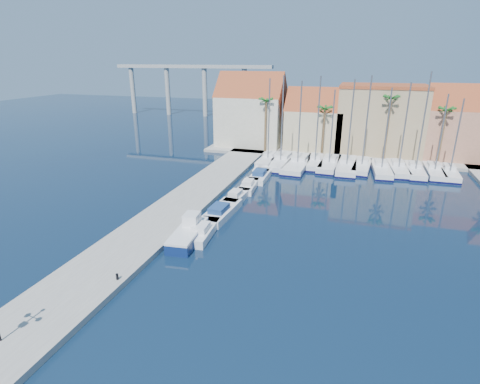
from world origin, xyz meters
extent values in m
plane|color=black|center=(0.00, 0.00, 0.00)|extent=(260.00, 260.00, 0.00)
cube|color=gray|center=(-9.00, 13.50, 0.25)|extent=(6.00, 77.00, 0.50)
cube|color=gray|center=(10.00, 48.00, 0.25)|extent=(54.00, 16.00, 0.50)
cylinder|color=black|center=(-6.60, -1.57, 0.74)|extent=(0.19, 0.19, 0.49)
cube|color=#0E2052|center=(-4.68, 6.75, 0.48)|extent=(2.73, 6.54, 0.96)
cube|color=white|center=(-4.68, 6.75, 1.06)|extent=(2.73, 6.54, 0.21)
cube|color=white|center=(-4.80, 8.02, 1.64)|extent=(1.54, 1.82, 1.17)
cube|color=white|center=(-3.75, 8.18, 0.40)|extent=(2.25, 5.86, 0.80)
cube|color=white|center=(-3.70, 7.61, 1.10)|extent=(1.43, 2.10, 0.60)
cube|color=white|center=(-3.76, 13.35, 0.40)|extent=(2.62, 7.20, 0.80)
cube|color=navy|center=(-3.79, 12.64, 1.10)|extent=(1.71, 2.56, 0.60)
cube|color=white|center=(-3.56, 18.24, 0.40)|extent=(2.05, 5.42, 0.80)
cube|color=white|center=(-3.59, 17.71, 1.10)|extent=(1.31, 1.93, 0.60)
cube|color=white|center=(-3.35, 22.59, 0.40)|extent=(2.18, 5.68, 0.80)
cube|color=white|center=(-3.31, 22.04, 1.10)|extent=(1.39, 2.03, 0.60)
cube|color=white|center=(-3.06, 27.66, 0.40)|extent=(2.42, 7.08, 0.80)
cube|color=navy|center=(-3.04, 26.95, 1.10)|extent=(1.63, 2.50, 0.60)
cube|color=white|center=(-3.59, 32.41, 0.40)|extent=(2.76, 7.55, 0.80)
cube|color=white|center=(-3.56, 31.66, 1.10)|extent=(1.80, 2.69, 0.60)
cube|color=white|center=(-3.13, 37.62, 0.40)|extent=(2.17, 5.66, 0.80)
cube|color=white|center=(-3.09, 37.07, 1.10)|extent=(1.38, 2.03, 0.60)
cube|color=white|center=(-3.94, 36.20, 0.50)|extent=(2.46, 8.69, 1.00)
cube|color=#0C0D3D|center=(-3.94, 36.20, 0.18)|extent=(2.52, 8.75, 0.28)
cube|color=white|center=(-3.92, 37.06, 1.30)|extent=(1.63, 2.63, 0.60)
cylinder|color=slate|center=(-3.95, 35.77, 7.16)|extent=(0.20, 0.20, 12.32)
cube|color=white|center=(-1.68, 35.68, 0.50)|extent=(3.70, 11.54, 1.00)
cube|color=#0C0D3D|center=(-1.68, 35.68, 0.18)|extent=(3.76, 11.61, 0.28)
cube|color=white|center=(-1.61, 36.82, 1.30)|extent=(2.29, 3.54, 0.60)
cylinder|color=slate|center=(-1.72, 35.12, 7.41)|extent=(0.20, 0.20, 12.82)
cube|color=white|center=(1.12, 35.08, 0.50)|extent=(3.65, 12.06, 1.00)
cube|color=#0C0D3D|center=(1.12, 35.08, 0.18)|extent=(3.71, 12.13, 0.28)
cube|color=white|center=(1.18, 36.28, 1.30)|extent=(2.33, 3.68, 0.60)
cylinder|color=slate|center=(1.10, 34.49, 7.05)|extent=(0.20, 0.20, 12.10)
cube|color=white|center=(3.53, 36.79, 0.50)|extent=(2.90, 8.93, 1.00)
cube|color=#0C0D3D|center=(3.53, 36.79, 0.18)|extent=(2.96, 8.99, 0.28)
cube|color=white|center=(3.47, 37.67, 1.30)|extent=(1.78, 2.74, 0.60)
cylinder|color=slate|center=(3.56, 36.36, 7.38)|extent=(0.20, 0.20, 12.75)
cube|color=white|center=(5.81, 36.40, 0.50)|extent=(3.25, 10.21, 1.00)
cube|color=#0C0D3D|center=(5.81, 36.40, 0.18)|extent=(3.31, 10.27, 0.28)
cube|color=white|center=(5.88, 37.41, 1.30)|extent=(2.02, 3.13, 0.60)
cylinder|color=slate|center=(5.78, 35.90, 6.44)|extent=(0.20, 0.20, 10.87)
cube|color=white|center=(8.42, 36.12, 0.50)|extent=(2.91, 10.92, 1.00)
cube|color=#0C0D3D|center=(8.42, 36.12, 0.18)|extent=(2.97, 10.98, 0.28)
cube|color=white|center=(8.41, 37.21, 1.30)|extent=(2.01, 3.29, 0.60)
cylinder|color=slate|center=(8.43, 35.58, 7.22)|extent=(0.20, 0.20, 12.44)
cube|color=white|center=(10.69, 36.62, 0.50)|extent=(3.13, 9.21, 1.00)
cube|color=#0C0D3D|center=(10.69, 36.62, 0.18)|extent=(3.19, 9.28, 0.28)
cube|color=white|center=(10.77, 37.52, 1.30)|extent=(1.88, 2.85, 0.60)
cylinder|color=slate|center=(10.65, 36.17, 7.46)|extent=(0.20, 0.20, 12.92)
cube|color=white|center=(13.43, 35.72, 0.50)|extent=(3.01, 9.47, 1.00)
cube|color=#0C0D3D|center=(13.43, 35.72, 0.18)|extent=(3.08, 9.54, 0.28)
cube|color=white|center=(13.37, 36.65, 1.30)|extent=(1.87, 2.90, 0.60)
cylinder|color=slate|center=(13.46, 35.25, 6.69)|extent=(0.20, 0.20, 11.37)
cube|color=white|center=(15.86, 36.75, 0.50)|extent=(3.06, 9.05, 1.00)
cube|color=#0C0D3D|center=(15.86, 36.75, 0.18)|extent=(3.13, 9.11, 0.28)
cube|color=white|center=(15.79, 37.64, 1.30)|extent=(1.84, 2.79, 0.60)
cylinder|color=slate|center=(15.90, 36.31, 7.02)|extent=(0.20, 0.20, 12.04)
cube|color=white|center=(18.17, 36.36, 0.50)|extent=(2.29, 8.60, 1.00)
cube|color=#0C0D3D|center=(18.17, 36.36, 0.18)|extent=(2.35, 8.66, 0.28)
cube|color=white|center=(18.17, 37.22, 1.30)|extent=(1.58, 2.58, 0.60)
cylinder|color=slate|center=(18.18, 35.93, 7.77)|extent=(0.20, 0.20, 13.54)
cube|color=white|center=(20.79, 36.80, 0.50)|extent=(2.31, 8.64, 1.00)
cube|color=#0C0D3D|center=(20.79, 36.80, 0.18)|extent=(2.37, 8.70, 0.28)
cube|color=white|center=(20.80, 37.66, 1.30)|extent=(1.59, 2.60, 0.60)
cylinder|color=slate|center=(20.79, 36.36, 6.31)|extent=(0.20, 0.20, 10.63)
cube|color=white|center=(22.73, 36.52, 0.50)|extent=(2.47, 8.10, 1.00)
cube|color=#0C0D3D|center=(22.73, 36.52, 0.18)|extent=(2.54, 8.16, 0.28)
cube|color=white|center=(22.77, 37.32, 1.30)|extent=(1.57, 2.47, 0.60)
cylinder|color=slate|center=(22.71, 36.12, 6.06)|extent=(0.20, 0.20, 10.11)
cube|color=beige|center=(-10.00, 47.00, 5.00)|extent=(12.00, 9.00, 9.00)
cube|color=#963820|center=(-10.00, 47.00, 9.50)|extent=(12.30, 9.00, 9.00)
cube|color=#C3B389|center=(2.00, 47.00, 4.00)|extent=(10.00, 8.00, 7.00)
cube|color=#963820|center=(2.00, 47.00, 7.50)|extent=(10.30, 8.00, 8.00)
cube|color=tan|center=(13.00, 48.00, 6.00)|extent=(14.00, 10.00, 11.00)
cube|color=#963820|center=(13.00, 48.00, 11.75)|extent=(14.20, 10.20, 0.50)
cube|color=#B07759|center=(25.00, 47.00, 4.50)|extent=(10.00, 8.00, 8.00)
cube|color=#963820|center=(25.00, 47.00, 8.50)|extent=(10.30, 8.00, 8.00)
cylinder|color=brown|center=(-6.00, 42.00, 5.00)|extent=(0.36, 0.36, 9.00)
sphere|color=#1B6120|center=(-6.00, 42.00, 9.35)|extent=(2.60, 2.60, 2.60)
cylinder|color=brown|center=(4.00, 42.00, 4.50)|extent=(0.36, 0.36, 8.00)
sphere|color=#1B6120|center=(4.00, 42.00, 8.35)|extent=(2.60, 2.60, 2.60)
cylinder|color=brown|center=(14.00, 42.00, 5.50)|extent=(0.36, 0.36, 10.00)
sphere|color=#1B6120|center=(14.00, 42.00, 10.35)|extent=(2.60, 2.60, 2.60)
cylinder|color=brown|center=(22.00, 42.00, 4.75)|extent=(0.36, 0.36, 8.50)
sphere|color=#1B6120|center=(22.00, 42.00, 8.85)|extent=(2.60, 2.60, 2.60)
cube|color=#9E9E99|center=(-38.00, 82.00, 14.00)|extent=(48.00, 2.20, 0.90)
cylinder|color=#9E9E99|center=(-58.00, 82.00, 7.00)|extent=(1.40, 1.40, 14.00)
cylinder|color=#9E9E99|center=(-46.00, 82.00, 7.00)|extent=(1.40, 1.40, 14.00)
cylinder|color=#9E9E99|center=(-34.00, 82.00, 7.00)|extent=(1.40, 1.40, 14.00)
cylinder|color=#9E9E99|center=(-22.00, 82.00, 7.00)|extent=(1.40, 1.40, 14.00)
camera|label=1|loc=(9.44, -21.89, 16.13)|focal=28.00mm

